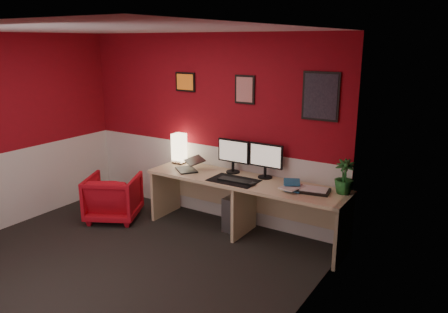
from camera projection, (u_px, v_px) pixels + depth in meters
ground at (120, 264)px, 4.83m from camera, size 4.00×3.50×0.01m
ceiling at (104, 29)px, 4.19m from camera, size 4.00×3.50×0.01m
wall_back at (208, 128)px, 5.94m from camera, size 4.00×0.01×2.50m
wall_left at (0, 134)px, 5.54m from camera, size 0.01×3.50×2.50m
wall_right at (292, 189)px, 3.48m from camera, size 0.01×3.50×2.50m
wainscot_back at (208, 180)px, 6.13m from camera, size 4.00×0.01×1.00m
wainscot_left at (8, 190)px, 5.73m from camera, size 0.01×3.50×1.00m
wainscot_right at (288, 273)px, 3.68m from camera, size 0.01×3.50×1.00m
desk at (244, 208)px, 5.49m from camera, size 2.60×0.65×0.73m
shoji_lamp at (179, 149)px, 6.09m from camera, size 0.16×0.16×0.40m
laptop at (186, 162)px, 5.76m from camera, size 0.40×0.38×0.22m
monitor_left at (233, 151)px, 5.63m from camera, size 0.45×0.06×0.58m
monitor_right at (266, 155)px, 5.41m from camera, size 0.45×0.06×0.58m
desk_mat at (234, 180)px, 5.37m from camera, size 0.60×0.38×0.01m
keyboard at (235, 180)px, 5.34m from camera, size 0.43×0.16×0.02m
mouse at (252, 184)px, 5.17m from camera, size 0.08×0.11×0.03m
book_bottom at (288, 187)px, 5.09m from camera, size 0.21×0.28×0.03m
book_middle at (285, 186)px, 5.07m from camera, size 0.25×0.30×0.02m
book_top at (284, 182)px, 5.12m from camera, size 0.28×0.31×0.02m
zen_tray at (314, 191)px, 4.96m from camera, size 0.39×0.31×0.03m
potted_plant at (344, 177)px, 4.88m from camera, size 0.26×0.26×0.39m
pc_tower at (237, 212)px, 5.73m from camera, size 0.21×0.46×0.45m
armchair at (113, 197)px, 6.00m from camera, size 0.91×0.92×0.63m
art_left at (185, 82)px, 5.96m from camera, size 0.32×0.02×0.26m
art_center at (245, 90)px, 5.49m from camera, size 0.28×0.02×0.36m
art_right at (321, 96)px, 4.98m from camera, size 0.44×0.02×0.56m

